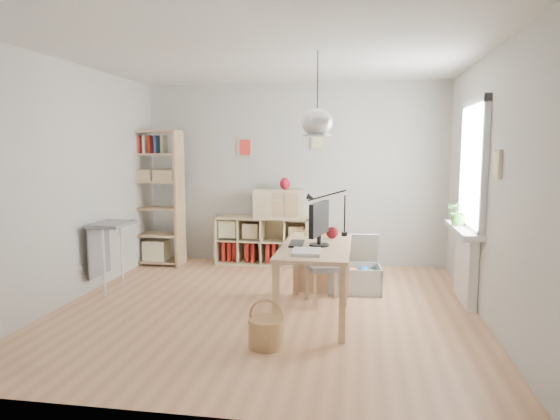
# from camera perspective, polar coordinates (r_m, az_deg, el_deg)

# --- Properties ---
(ground) EXTENTS (4.50, 4.50, 0.00)m
(ground) POSITION_cam_1_polar(r_m,az_deg,el_deg) (5.57, -1.54, -11.14)
(ground) COLOR tan
(ground) RESTS_ON ground
(room_shell) EXTENTS (4.50, 4.50, 4.50)m
(room_shell) POSITION_cam_1_polar(r_m,az_deg,el_deg) (5.07, 4.27, 9.98)
(room_shell) COLOR silver
(room_shell) RESTS_ON ground
(window_unit) EXTENTS (0.07, 1.16, 1.46)m
(window_unit) POSITION_cam_1_polar(r_m,az_deg,el_deg) (5.93, 21.29, 4.75)
(window_unit) COLOR white
(window_unit) RESTS_ON ground
(radiator) EXTENTS (0.10, 0.80, 0.80)m
(radiator) POSITION_cam_1_polar(r_m,az_deg,el_deg) (6.07, 20.47, -6.14)
(radiator) COLOR white
(radiator) RESTS_ON ground
(windowsill) EXTENTS (0.22, 1.20, 0.06)m
(windowsill) POSITION_cam_1_polar(r_m,az_deg,el_deg) (5.98, 20.18, -2.13)
(windowsill) COLOR silver
(windowsill) RESTS_ON radiator
(desk) EXTENTS (0.70, 1.50, 0.75)m
(desk) POSITION_cam_1_polar(r_m,az_deg,el_deg) (5.18, 4.13, -5.03)
(desk) COLOR tan
(desk) RESTS_ON ground
(cube_shelf) EXTENTS (1.40, 0.38, 0.72)m
(cube_shelf) POSITION_cam_1_polar(r_m,az_deg,el_deg) (7.56, -2.12, -3.91)
(cube_shelf) COLOR tan
(cube_shelf) RESTS_ON ground
(tall_bookshelf) EXTENTS (0.80, 0.38, 2.00)m
(tall_bookshelf) POSITION_cam_1_polar(r_m,az_deg,el_deg) (7.65, -14.14, 1.98)
(tall_bookshelf) COLOR tan
(tall_bookshelf) RESTS_ON ground
(side_table) EXTENTS (0.40, 0.55, 0.85)m
(side_table) POSITION_cam_1_polar(r_m,az_deg,el_deg) (6.41, -19.17, -2.95)
(side_table) COLOR gray
(side_table) RESTS_ON ground
(chair) EXTENTS (0.52, 0.52, 0.82)m
(chair) POSITION_cam_1_polar(r_m,az_deg,el_deg) (5.67, 5.07, -5.92)
(chair) COLOR gray
(chair) RESTS_ON ground
(wicker_basket) EXTENTS (0.32, 0.31, 0.44)m
(wicker_basket) POSITION_cam_1_polar(r_m,az_deg,el_deg) (4.51, -1.59, -13.72)
(wicker_basket) COLOR #AD884E
(wicker_basket) RESTS_ON ground
(storage_chest) EXTENTS (0.68, 0.75, 0.67)m
(storage_chest) POSITION_cam_1_polar(r_m,az_deg,el_deg) (6.22, 8.54, -7.16)
(storage_chest) COLOR silver
(storage_chest) RESTS_ON ground
(monitor) EXTENTS (0.21, 0.51, 0.45)m
(monitor) POSITION_cam_1_polar(r_m,az_deg,el_deg) (5.08, 4.51, -1.31)
(monitor) COLOR black
(monitor) RESTS_ON desk
(keyboard) EXTENTS (0.16, 0.38, 0.02)m
(keyboard) POSITION_cam_1_polar(r_m,az_deg,el_deg) (5.19, 1.93, -3.85)
(keyboard) COLOR black
(keyboard) RESTS_ON desk
(task_lamp) EXTENTS (0.47, 0.17, 0.50)m
(task_lamp) POSITION_cam_1_polar(r_m,az_deg,el_deg) (5.62, 5.08, 0.37)
(task_lamp) COLOR black
(task_lamp) RESTS_ON desk
(yarn_ball) EXTENTS (0.13, 0.13, 0.13)m
(yarn_ball) POSITION_cam_1_polar(r_m,az_deg,el_deg) (5.53, 5.99, -2.60)
(yarn_ball) COLOR #530B0F
(yarn_ball) RESTS_ON desk
(paper_tray) EXTENTS (0.28, 0.34, 0.03)m
(paper_tray) POSITION_cam_1_polar(r_m,az_deg,el_deg) (4.75, 3.04, -4.80)
(paper_tray) COLOR silver
(paper_tray) RESTS_ON desk
(drawer_chest) EXTENTS (0.76, 0.42, 0.41)m
(drawer_chest) POSITION_cam_1_polar(r_m,az_deg,el_deg) (7.38, -0.25, 0.75)
(drawer_chest) COLOR tan
(drawer_chest) RESTS_ON cube_shelf
(red_vase) EXTENTS (0.15, 0.15, 0.18)m
(red_vase) POSITION_cam_1_polar(r_m,az_deg,el_deg) (7.34, 0.55, 3.03)
(red_vase) COLOR maroon
(red_vase) RESTS_ON drawer_chest
(potted_plant) EXTENTS (0.30, 0.27, 0.32)m
(potted_plant) POSITION_cam_1_polar(r_m,az_deg,el_deg) (6.08, 19.84, -0.14)
(potted_plant) COLOR #3B712A
(potted_plant) RESTS_ON windowsill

